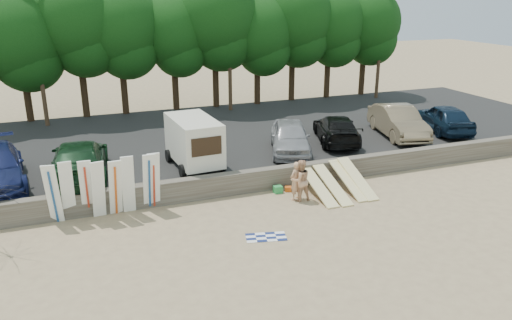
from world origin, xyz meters
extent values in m
plane|color=tan|center=(0.00, 0.00, 0.00)|extent=(120.00, 120.00, 0.00)
cube|color=#6B6356|center=(0.00, 3.00, 0.50)|extent=(44.00, 0.50, 1.00)
cube|color=#282828|center=(0.00, 10.50, 0.35)|extent=(44.00, 14.50, 0.70)
cylinder|color=#382616|center=(-11.03, 17.60, 2.51)|extent=(0.44, 0.44, 3.63)
sphere|color=#174B15|center=(-11.03, 17.60, 6.06)|extent=(5.88, 5.88, 5.88)
cylinder|color=#382616|center=(-7.58, 17.60, 2.80)|extent=(0.44, 0.44, 4.20)
sphere|color=#174B15|center=(-7.58, 17.60, 6.91)|extent=(5.74, 5.74, 5.74)
cylinder|color=#382616|center=(-5.01, 17.60, 2.65)|extent=(0.44, 0.44, 3.91)
sphere|color=#174B15|center=(-5.01, 17.60, 6.47)|extent=(5.57, 5.57, 5.57)
cylinder|color=#382616|center=(-1.51, 17.60, 2.54)|extent=(0.44, 0.44, 3.67)
sphere|color=#174B15|center=(-1.51, 17.60, 6.13)|extent=(5.07, 5.07, 5.07)
cylinder|color=#382616|center=(1.39, 17.46, 2.83)|extent=(0.44, 0.44, 4.26)
sphere|color=#174B15|center=(1.39, 17.46, 7.00)|extent=(6.12, 6.12, 6.12)
cylinder|color=#382616|center=(4.50, 17.28, 2.47)|extent=(0.44, 0.44, 3.55)
sphere|color=#174B15|center=(4.50, 17.28, 5.94)|extent=(5.25, 5.25, 5.25)
cylinder|color=#382616|center=(7.43, 17.60, 2.76)|extent=(0.44, 0.44, 4.12)
sphere|color=#174B15|center=(7.43, 17.60, 6.78)|extent=(5.90, 5.90, 5.90)
cylinder|color=#382616|center=(10.46, 17.60, 2.61)|extent=(0.44, 0.44, 3.82)
sphere|color=#174B15|center=(10.46, 17.60, 6.34)|extent=(5.34, 5.34, 5.34)
cylinder|color=#382616|center=(13.62, 17.60, 2.61)|extent=(0.44, 0.44, 3.82)
sphere|color=#174B15|center=(13.62, 17.60, 6.34)|extent=(5.38, 5.38, 5.38)
cylinder|color=#473321|center=(-10.00, 16.00, 5.20)|extent=(0.26, 0.26, 9.00)
cylinder|color=#473321|center=(2.00, 16.00, 5.20)|extent=(0.26, 0.26, 9.00)
cylinder|color=#473321|center=(14.00, 16.00, 5.20)|extent=(0.26, 0.26, 9.00)
cube|color=beige|center=(-3.27, 5.29, 2.04)|extent=(2.08, 3.80, 2.03)
cube|color=black|center=(-3.15, 3.44, 2.22)|extent=(1.38, 0.13, 0.83)
cylinder|color=black|center=(-4.16, 4.04, 1.00)|extent=(0.22, 0.62, 0.61)
cylinder|color=black|center=(-2.23, 4.16, 1.00)|extent=(0.22, 0.62, 0.61)
cylinder|color=black|center=(-4.32, 6.42, 1.00)|extent=(0.22, 0.62, 0.61)
cylinder|color=black|center=(-2.39, 6.55, 1.00)|extent=(0.22, 0.62, 0.61)
imported|color=black|center=(-8.43, 5.64, 1.55)|extent=(2.90, 6.03, 1.69)
imported|color=#9A999E|center=(1.90, 5.71, 1.52)|extent=(3.50, 5.17, 1.63)
imported|color=black|center=(5.07, 6.50, 1.44)|extent=(3.62, 5.48, 1.48)
imported|color=#7A694E|center=(8.95, 6.26, 1.57)|extent=(2.99, 5.56, 1.74)
imported|color=black|center=(12.11, 6.13, 1.53)|extent=(3.20, 5.19, 1.65)
cube|color=white|center=(-9.55, 2.51, 1.28)|extent=(0.60, 0.70, 2.55)
cube|color=white|center=(-9.01, 2.64, 1.28)|extent=(0.52, 0.58, 2.56)
cube|color=white|center=(-8.30, 2.61, 1.27)|extent=(0.51, 0.67, 2.54)
cube|color=white|center=(-7.88, 2.39, 1.26)|extent=(0.57, 0.77, 2.53)
cube|color=white|center=(-7.22, 2.39, 1.25)|extent=(0.56, 0.85, 2.50)
cube|color=white|center=(-6.71, 2.50, 1.28)|extent=(0.50, 0.60, 2.56)
cube|color=white|center=(-5.86, 2.53, 1.27)|extent=(0.52, 0.69, 2.54)
cube|color=white|center=(-5.68, 2.55, 1.28)|extent=(0.52, 0.63, 2.55)
cube|color=beige|center=(1.34, 1.41, 0.46)|extent=(0.56, 2.90, 0.92)
cube|color=beige|center=(2.00, 1.33, 0.49)|extent=(0.56, 2.88, 0.97)
cube|color=beige|center=(2.91, 1.50, 0.52)|extent=(0.56, 2.86, 1.05)
cube|color=beige|center=(3.34, 1.42, 0.57)|extent=(0.56, 2.83, 1.13)
imported|color=tan|center=(0.24, 1.44, 0.87)|extent=(0.75, 0.65, 1.74)
imported|color=tan|center=(0.39, 1.28, 0.92)|extent=(0.90, 0.70, 1.85)
cube|color=green|center=(-0.18, 2.40, 0.16)|extent=(0.39, 0.31, 0.32)
cube|color=#CC5618|center=(0.33, 2.40, 0.11)|extent=(0.37, 0.35, 0.22)
plane|color=white|center=(-2.28, -1.41, 0.01)|extent=(1.80, 1.80, 0.00)
camera|label=1|loc=(-8.51, -16.80, 8.71)|focal=35.00mm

